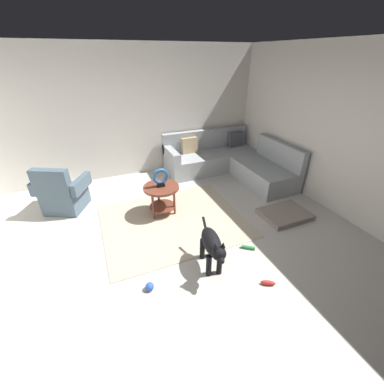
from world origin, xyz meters
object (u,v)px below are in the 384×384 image
object	(u,v)px
dog	(212,245)
dog_toy_bone	(268,283)
dog_bed_mat	(285,214)
side_table	(162,193)
dog_toy_ball	(150,287)
dog_toy_rope	(248,247)
sectional_couch	(229,162)
armchair	(63,194)
torus_sculpture	(160,177)

from	to	relation	value
dog	dog_toy_bone	distance (m)	0.81
dog_bed_mat	dog_toy_bone	distance (m)	1.61
dog_toy_bone	side_table	bearing A→B (deg)	110.08
dog_bed_mat	dog_toy_ball	xyz separation A→B (m)	(-2.55, -0.59, 0.01)
dog	dog_toy_bone	world-z (taller)	dog
dog_toy_ball	dog_toy_rope	xyz separation A→B (m)	(1.50, 0.15, -0.03)
sectional_couch	armchair	xyz separation A→B (m)	(-3.50, -0.23, 0.03)
dog_toy_bone	sectional_couch	bearing A→B (deg)	68.35
sectional_couch	side_table	world-z (taller)	sectional_couch
dog_bed_mat	dog	size ratio (longest dim) A/B	0.95
armchair	dog_bed_mat	xyz separation A→B (m)	(3.49, -1.71, -0.28)
side_table	dog	distance (m)	1.49
dog_toy_rope	dog_toy_bone	world-z (taller)	dog_toy_bone
dog_bed_mat	torus_sculpture	bearing A→B (deg)	154.59
armchair	dog_bed_mat	bearing A→B (deg)	0.71
dog_toy_rope	dog_toy_ball	bearing A→B (deg)	-174.35
dog_toy_rope	sectional_couch	bearing A→B (deg)	66.12
side_table	torus_sculpture	bearing A→B (deg)	-88.21
armchair	dog_toy_ball	bearing A→B (deg)	-40.86
dog_toy_ball	dog_toy_rope	world-z (taller)	dog_toy_ball
armchair	dog_toy_rope	distance (m)	3.27
side_table	dog_toy_rope	distance (m)	1.66
sectional_couch	armchair	bearing A→B (deg)	-176.18
dog_bed_mat	sectional_couch	bearing A→B (deg)	89.84
armchair	torus_sculpture	distance (m)	1.80
sectional_couch	dog	xyz separation A→B (m)	(-1.72, -2.50, 0.09)
sectional_couch	torus_sculpture	world-z (taller)	sectional_couch
dog_toy_ball	dog_toy_bone	bearing A→B (deg)	-19.87
armchair	dog	xyz separation A→B (m)	(1.79, -2.27, 0.05)
side_table	dog_bed_mat	bearing A→B (deg)	-25.41
dog_toy_bone	dog	bearing A→B (deg)	134.49
torus_sculpture	sectional_couch	bearing A→B (deg)	28.01
side_table	dog_bed_mat	distance (m)	2.16
side_table	dog_toy_rope	xyz separation A→B (m)	(0.87, -1.36, -0.39)
sectional_couch	dog_toy_ball	xyz separation A→B (m)	(-2.55, -2.54, -0.24)
sectional_couch	armchair	distance (m)	3.51
torus_sculpture	dog_toy_bone	world-z (taller)	torus_sculpture
armchair	dog_toy_ball	distance (m)	2.50
armchair	dog_toy_rope	xyz separation A→B (m)	(2.44, -2.15, -0.30)
torus_sculpture	dog_toy_ball	distance (m)	1.76
armchair	dog_toy_rope	world-z (taller)	armchair
dog	dog_bed_mat	bearing A→B (deg)	-151.94
sectional_couch	dog_toy_bone	bearing A→B (deg)	-111.65
dog_toy_ball	dog_toy_rope	size ratio (longest dim) A/B	0.54
dog_bed_mat	dog_toy_rope	distance (m)	1.14
armchair	dog_bed_mat	distance (m)	3.90
torus_sculpture	dog_toy_ball	size ratio (longest dim) A/B	3.15
side_table	sectional_couch	bearing A→B (deg)	28.01
armchair	sectional_couch	bearing A→B (deg)	30.58
side_table	dog_bed_mat	size ratio (longest dim) A/B	0.75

